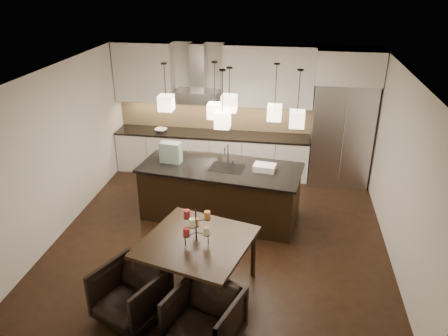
% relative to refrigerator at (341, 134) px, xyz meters
% --- Properties ---
extents(floor, '(5.50, 5.50, 0.02)m').
position_rel_refrigerator_xyz_m(floor, '(-2.10, -2.38, -1.08)').
color(floor, black).
rests_on(floor, ground).
extents(ceiling, '(5.50, 5.50, 0.02)m').
position_rel_refrigerator_xyz_m(ceiling, '(-2.10, -2.38, 1.73)').
color(ceiling, white).
rests_on(ceiling, wall_back).
extents(wall_back, '(5.50, 0.02, 2.80)m').
position_rel_refrigerator_xyz_m(wall_back, '(-2.10, 0.38, 0.32)').
color(wall_back, silver).
rests_on(wall_back, ground).
extents(wall_front, '(5.50, 0.02, 2.80)m').
position_rel_refrigerator_xyz_m(wall_front, '(-2.10, -5.14, 0.32)').
color(wall_front, silver).
rests_on(wall_front, ground).
extents(wall_left, '(0.02, 5.50, 2.80)m').
position_rel_refrigerator_xyz_m(wall_left, '(-4.86, -2.38, 0.32)').
color(wall_left, silver).
rests_on(wall_left, ground).
extents(wall_right, '(0.02, 5.50, 2.80)m').
position_rel_refrigerator_xyz_m(wall_right, '(0.66, -2.38, 0.32)').
color(wall_right, silver).
rests_on(wall_right, ground).
extents(refrigerator, '(1.20, 0.72, 2.15)m').
position_rel_refrigerator_xyz_m(refrigerator, '(0.00, 0.00, 0.00)').
color(refrigerator, '#B7B7BA').
rests_on(refrigerator, floor).
extents(fridge_panel, '(1.26, 0.72, 0.65)m').
position_rel_refrigerator_xyz_m(fridge_panel, '(0.00, 0.00, 1.40)').
color(fridge_panel, silver).
rests_on(fridge_panel, refrigerator).
extents(lower_cabinets, '(4.21, 0.62, 0.88)m').
position_rel_refrigerator_xyz_m(lower_cabinets, '(-2.73, 0.05, -0.64)').
color(lower_cabinets, silver).
rests_on(lower_cabinets, floor).
extents(countertop, '(4.21, 0.66, 0.04)m').
position_rel_refrigerator_xyz_m(countertop, '(-2.73, 0.05, -0.17)').
color(countertop, black).
rests_on(countertop, lower_cabinets).
extents(backsplash, '(4.21, 0.02, 0.63)m').
position_rel_refrigerator_xyz_m(backsplash, '(-2.73, 0.35, 0.16)').
color(backsplash, '#D0B680').
rests_on(backsplash, countertop).
extents(upper_cab_left, '(1.25, 0.35, 1.25)m').
position_rel_refrigerator_xyz_m(upper_cab_left, '(-4.20, 0.19, 1.10)').
color(upper_cab_left, silver).
rests_on(upper_cab_left, wall_back).
extents(upper_cab_right, '(1.85, 0.35, 1.25)m').
position_rel_refrigerator_xyz_m(upper_cab_right, '(-1.55, 0.19, 1.10)').
color(upper_cab_right, silver).
rests_on(upper_cab_right, wall_back).
extents(hood_canopy, '(0.90, 0.52, 0.24)m').
position_rel_refrigerator_xyz_m(hood_canopy, '(-3.03, 0.10, 0.65)').
color(hood_canopy, '#B7B7BA').
rests_on(hood_canopy, wall_back).
extents(hood_chimney, '(0.30, 0.28, 0.96)m').
position_rel_refrigerator_xyz_m(hood_chimney, '(-3.03, 0.21, 1.24)').
color(hood_chimney, '#B7B7BA').
rests_on(hood_chimney, hood_canopy).
extents(fruit_bowl, '(0.29, 0.29, 0.06)m').
position_rel_refrigerator_xyz_m(fruit_bowl, '(-3.85, 0.00, -0.12)').
color(fruit_bowl, silver).
rests_on(fruit_bowl, countertop).
extents(island_body, '(2.86, 1.44, 0.97)m').
position_rel_refrigerator_xyz_m(island_body, '(-2.22, -1.83, -0.59)').
color(island_body, black).
rests_on(island_body, floor).
extents(island_top, '(2.96, 1.54, 0.04)m').
position_rel_refrigerator_xyz_m(island_top, '(-2.22, -1.83, -0.09)').
color(island_top, black).
rests_on(island_top, island_body).
extents(faucet, '(0.14, 0.28, 0.42)m').
position_rel_refrigerator_xyz_m(faucet, '(-2.10, -1.74, 0.14)').
color(faucet, silver).
rests_on(faucet, island_top).
extents(tote_bag, '(0.40, 0.24, 0.37)m').
position_rel_refrigerator_xyz_m(tote_bag, '(-3.13, -1.76, 0.12)').
color(tote_bag, '#1A4D39').
rests_on(tote_bag, island_top).
extents(food_container, '(0.40, 0.31, 0.11)m').
position_rel_refrigerator_xyz_m(food_container, '(-1.44, -1.87, -0.01)').
color(food_container, silver).
rests_on(food_container, island_top).
extents(dining_table, '(1.69, 1.69, 0.83)m').
position_rel_refrigerator_xyz_m(dining_table, '(-2.21, -3.88, -0.66)').
color(dining_table, black).
rests_on(dining_table, floor).
extents(candelabra, '(0.49, 0.49, 0.49)m').
position_rel_refrigerator_xyz_m(candelabra, '(-2.21, -3.88, -0.00)').
color(candelabra, black).
rests_on(candelabra, dining_table).
extents(candle_a, '(0.10, 0.10, 0.11)m').
position_rel_refrigerator_xyz_m(candle_a, '(-2.06, -3.92, -0.05)').
color(candle_a, '#EEEBB6').
rests_on(candle_a, candelabra).
extents(candle_b, '(0.10, 0.10, 0.11)m').
position_rel_refrigerator_xyz_m(candle_b, '(-2.25, -3.73, -0.05)').
color(candle_b, orange).
rests_on(candle_b, candelabra).
extents(candle_c, '(0.10, 0.10, 0.11)m').
position_rel_refrigerator_xyz_m(candle_c, '(-2.32, -3.99, -0.05)').
color(candle_c, '#A02828').
rests_on(candle_c, candelabra).
extents(candle_d, '(0.10, 0.10, 0.11)m').
position_rel_refrigerator_xyz_m(candle_d, '(-2.07, -3.81, 0.13)').
color(candle_d, orange).
rests_on(candle_d, candelabra).
extents(candle_e, '(0.10, 0.10, 0.11)m').
position_rel_refrigerator_xyz_m(candle_e, '(-2.35, -3.82, 0.13)').
color(candle_e, '#A02828').
rests_on(candle_e, candelabra).
extents(candle_f, '(0.10, 0.10, 0.11)m').
position_rel_refrigerator_xyz_m(candle_f, '(-2.23, -4.02, 0.13)').
color(candle_f, '#EEEBB6').
rests_on(candle_f, candelabra).
extents(armchair_left, '(1.06, 1.07, 0.74)m').
position_rel_refrigerator_xyz_m(armchair_left, '(-2.95, -4.54, -0.70)').
color(armchair_left, black).
rests_on(armchair_left, floor).
extents(armchair_right, '(1.01, 1.03, 0.74)m').
position_rel_refrigerator_xyz_m(armchair_right, '(-1.93, -4.81, -0.71)').
color(armchair_right, black).
rests_on(armchair_right, floor).
extents(pendant_a, '(0.24, 0.24, 0.26)m').
position_rel_refrigerator_xyz_m(pendant_a, '(-3.14, -1.85, 1.06)').
color(pendant_a, '#FFDDB1').
rests_on(pendant_a, ceiling).
extents(pendant_b, '(0.24, 0.24, 0.26)m').
position_rel_refrigerator_xyz_m(pendant_b, '(-2.35, -1.62, 0.89)').
color(pendant_b, '#FFDDB1').
rests_on(pendant_b, ceiling).
extents(pendant_c, '(0.24, 0.24, 0.26)m').
position_rel_refrigerator_xyz_m(pendant_c, '(-2.04, -2.01, 1.15)').
color(pendant_c, '#FFDDB1').
rests_on(pendant_c, ceiling).
extents(pendant_d, '(0.24, 0.24, 0.26)m').
position_rel_refrigerator_xyz_m(pendant_d, '(-1.33, -1.59, 0.90)').
color(pendant_d, '#FFDDB1').
rests_on(pendant_d, ceiling).
extents(pendant_e, '(0.24, 0.24, 0.26)m').
position_rel_refrigerator_xyz_m(pendant_e, '(-0.95, -2.00, 0.94)').
color(pendant_e, '#FFDDB1').
rests_on(pendant_e, ceiling).
extents(pendant_f, '(0.24, 0.24, 0.26)m').
position_rel_refrigerator_xyz_m(pendant_f, '(-2.12, -2.19, 0.92)').
color(pendant_f, '#FFDDB1').
rests_on(pendant_f, ceiling).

